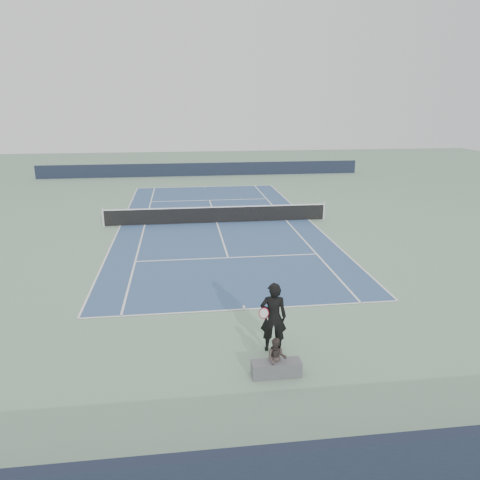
{
  "coord_description": "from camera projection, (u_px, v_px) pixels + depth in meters",
  "views": [
    {
      "loc": [
        -2.01,
        -26.27,
        6.81
      ],
      "look_at": [
        0.43,
        -7.31,
        1.1
      ],
      "focal_mm": 35.0,
      "sensor_mm": 36.0,
      "label": 1
    }
  ],
  "objects": [
    {
      "name": "tennis_ball",
      "position": [
        292.0,
        361.0,
        12.7
      ],
      "size": [
        0.07,
        0.07,
        0.07
      ],
      "primitive_type": "sphere",
      "color": "#CDE62F",
      "rests_on": "ground"
    },
    {
      "name": "ground",
      "position": [
        217.0,
        223.0,
        27.17
      ],
      "size": [
        80.0,
        80.0,
        0.0
      ],
      "primitive_type": "plane",
      "color": "gray"
    },
    {
      "name": "windscreen_near",
      "position": [
        308.0,
        474.0,
        8.1
      ],
      "size": [
        30.0,
        0.25,
        1.2
      ],
      "primitive_type": "cube",
      "color": "black",
      "rests_on": "ground"
    },
    {
      "name": "tennis_player",
      "position": [
        273.0,
        317.0,
        13.03
      ],
      "size": [
        0.88,
        0.67,
        2.05
      ],
      "color": "black",
      "rests_on": "ground"
    },
    {
      "name": "windscreen_far",
      "position": [
        201.0,
        169.0,
        43.99
      ],
      "size": [
        30.0,
        0.25,
        1.2
      ],
      "primitive_type": "cube",
      "color": "black",
      "rests_on": "ground"
    },
    {
      "name": "spectator_bench",
      "position": [
        276.0,
        363.0,
        11.96
      ],
      "size": [
        1.34,
        0.74,
        1.09
      ],
      "color": "#55555A",
      "rests_on": "ground"
    },
    {
      "name": "court_surface",
      "position": [
        217.0,
        223.0,
        27.16
      ],
      "size": [
        10.97,
        23.77,
        0.01
      ],
      "primitive_type": "cube",
      "color": "#335079",
      "rests_on": "ground"
    },
    {
      "name": "tennis_net",
      "position": [
        217.0,
        214.0,
        27.02
      ],
      "size": [
        12.9,
        0.1,
        1.07
      ],
      "color": "silver",
      "rests_on": "ground"
    }
  ]
}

